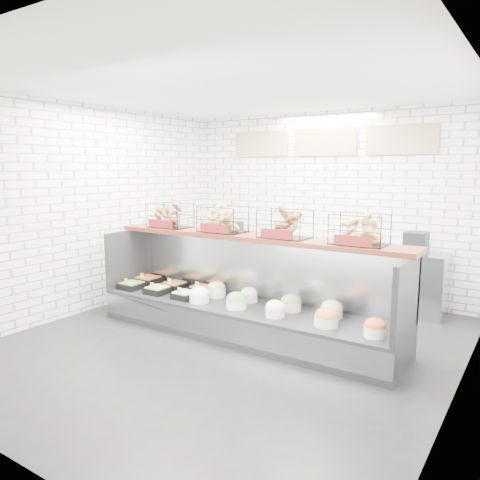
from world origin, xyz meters
The scene contains 5 objects.
ground centered at (0.00, 0.00, 0.00)m, with size 5.50×5.50×0.00m, color black.
room_shell centered at (0.00, 0.60, 2.06)m, with size 5.02×5.51×3.01m.
display_case centered at (-0.01, 0.34, 0.33)m, with size 4.00×0.90×1.20m.
bagel_shelf centered at (0.00, 0.52, 1.38)m, with size 4.10×0.50×0.40m.
prep_counter centered at (0.00, 2.43, 0.47)m, with size 4.00×0.60×1.20m.
Camera 1 is at (3.08, -4.43, 2.10)m, focal length 35.00 mm.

